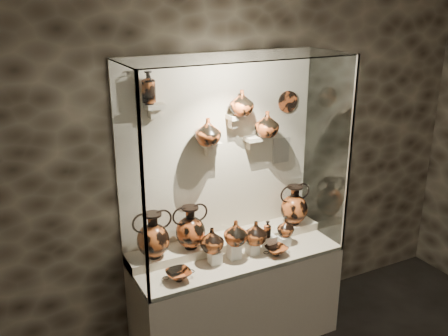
# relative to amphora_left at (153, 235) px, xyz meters

# --- Properties ---
(wall_back) EXTENTS (5.00, 0.02, 3.20)m
(wall_back) POSITION_rel_amphora_left_xyz_m (0.64, 0.18, 0.52)
(wall_back) COLOR #2E261D
(wall_back) RESTS_ON ground
(plinth) EXTENTS (1.70, 0.60, 0.80)m
(plinth) POSITION_rel_amphora_left_xyz_m (0.64, -0.14, -0.68)
(plinth) COLOR beige
(plinth) RESTS_ON floor
(front_tier) EXTENTS (1.68, 0.58, 0.03)m
(front_tier) POSITION_rel_amphora_left_xyz_m (0.64, -0.14, -0.27)
(front_tier) COLOR beige
(front_tier) RESTS_ON plinth
(rear_tier) EXTENTS (1.70, 0.25, 0.10)m
(rear_tier) POSITION_rel_amphora_left_xyz_m (0.64, 0.03, -0.23)
(rear_tier) COLOR beige
(rear_tier) RESTS_ON plinth
(back_panel) EXTENTS (1.70, 0.03, 1.60)m
(back_panel) POSITION_rel_amphora_left_xyz_m (0.64, 0.17, 0.52)
(back_panel) COLOR beige
(back_panel) RESTS_ON plinth
(glass_front) EXTENTS (1.70, 0.01, 1.60)m
(glass_front) POSITION_rel_amphora_left_xyz_m (0.64, -0.44, 0.52)
(glass_front) COLOR white
(glass_front) RESTS_ON plinth
(glass_left) EXTENTS (0.01, 0.60, 1.60)m
(glass_left) POSITION_rel_amphora_left_xyz_m (-0.20, -0.14, 0.52)
(glass_left) COLOR white
(glass_left) RESTS_ON plinth
(glass_right) EXTENTS (0.01, 0.60, 1.60)m
(glass_right) POSITION_rel_amphora_left_xyz_m (1.49, -0.14, 0.52)
(glass_right) COLOR white
(glass_right) RESTS_ON plinth
(glass_top) EXTENTS (1.70, 0.60, 0.01)m
(glass_top) POSITION_rel_amphora_left_xyz_m (0.64, -0.14, 1.31)
(glass_top) COLOR white
(glass_top) RESTS_ON back_panel
(frame_post_left) EXTENTS (0.02, 0.02, 1.60)m
(frame_post_left) POSITION_rel_amphora_left_xyz_m (-0.20, -0.43, 0.52)
(frame_post_left) COLOR gray
(frame_post_left) RESTS_ON plinth
(frame_post_right) EXTENTS (0.02, 0.02, 1.60)m
(frame_post_right) POSITION_rel_amphora_left_xyz_m (1.48, -0.43, 0.52)
(frame_post_right) COLOR gray
(frame_post_right) RESTS_ON plinth
(pedestal_a) EXTENTS (0.09, 0.09, 0.10)m
(pedestal_a) POSITION_rel_amphora_left_xyz_m (0.42, -0.19, -0.20)
(pedestal_a) COLOR silver
(pedestal_a) RESTS_ON front_tier
(pedestal_b) EXTENTS (0.09, 0.09, 0.13)m
(pedestal_b) POSITION_rel_amphora_left_xyz_m (0.59, -0.19, -0.19)
(pedestal_b) COLOR silver
(pedestal_b) RESTS_ON front_tier
(pedestal_c) EXTENTS (0.09, 0.09, 0.09)m
(pedestal_c) POSITION_rel_amphora_left_xyz_m (0.76, -0.19, -0.21)
(pedestal_c) COLOR silver
(pedestal_c) RESTS_ON front_tier
(pedestal_d) EXTENTS (0.09, 0.09, 0.12)m
(pedestal_d) POSITION_rel_amphora_left_xyz_m (0.92, -0.19, -0.19)
(pedestal_d) COLOR silver
(pedestal_d) RESTS_ON front_tier
(pedestal_e) EXTENTS (0.09, 0.09, 0.08)m
(pedestal_e) POSITION_rel_amphora_left_xyz_m (1.06, -0.19, -0.21)
(pedestal_e) COLOR silver
(pedestal_e) RESTS_ON front_tier
(bracket_ul) EXTENTS (0.14, 0.12, 0.04)m
(bracket_ul) POSITION_rel_amphora_left_xyz_m (0.09, 0.10, 0.97)
(bracket_ul) COLOR beige
(bracket_ul) RESTS_ON back_panel
(bracket_ca) EXTENTS (0.14, 0.12, 0.04)m
(bracket_ca) POSITION_rel_amphora_left_xyz_m (0.54, 0.10, 0.62)
(bracket_ca) COLOR beige
(bracket_ca) RESTS_ON back_panel
(bracket_cb) EXTENTS (0.10, 0.12, 0.04)m
(bracket_cb) POSITION_rel_amphora_left_xyz_m (0.74, 0.10, 0.82)
(bracket_cb) COLOR beige
(bracket_cb) RESTS_ON back_panel
(bracket_cc) EXTENTS (0.14, 0.12, 0.04)m
(bracket_cc) POSITION_rel_amphora_left_xyz_m (0.92, 0.10, 0.62)
(bracket_cc) COLOR beige
(bracket_cc) RESTS_ON back_panel
(amphora_left) EXTENTS (0.30, 0.30, 0.37)m
(amphora_left) POSITION_rel_amphora_left_xyz_m (0.00, 0.00, 0.00)
(amphora_left) COLOR #A74C20
(amphora_left) RESTS_ON rear_tier
(amphora_mid) EXTENTS (0.35, 0.35, 0.36)m
(amphora_mid) POSITION_rel_amphora_left_xyz_m (0.31, 0.00, -0.01)
(amphora_mid) COLOR #BA4F20
(amphora_mid) RESTS_ON rear_tier
(amphora_right) EXTENTS (0.31, 0.31, 0.35)m
(amphora_right) POSITION_rel_amphora_left_xyz_m (1.29, -0.00, -0.01)
(amphora_right) COLOR #A74C20
(amphora_right) RESTS_ON rear_tier
(jug_a) EXTENTS (0.24, 0.24, 0.20)m
(jug_a) POSITION_rel_amphora_left_xyz_m (0.41, -0.18, -0.06)
(jug_a) COLOR #A74C20
(jug_a) RESTS_ON pedestal_a
(jug_b) EXTENTS (0.24, 0.24, 0.20)m
(jug_b) POSITION_rel_amphora_left_xyz_m (0.60, -0.21, -0.02)
(jug_b) COLOR #BA4F20
(jug_b) RESTS_ON pedestal_b
(jug_c) EXTENTS (0.20, 0.20, 0.19)m
(jug_c) POSITION_rel_amphora_left_xyz_m (0.78, -0.21, -0.07)
(jug_c) COLOR #A74C20
(jug_c) RESTS_ON pedestal_c
(jug_e) EXTENTS (0.16, 0.16, 0.15)m
(jug_e) POSITION_rel_amphora_left_xyz_m (1.09, -0.18, -0.10)
(jug_e) COLOR #A74C20
(jug_e) RESTS_ON pedestal_e
(lekythos_small) EXTENTS (0.09, 0.09, 0.16)m
(lekythos_small) POSITION_rel_amphora_left_xyz_m (0.89, -0.21, -0.05)
(lekythos_small) COLOR #BA4F20
(lekythos_small) RESTS_ON pedestal_d
(kylix_left) EXTENTS (0.27, 0.24, 0.09)m
(kylix_left) POSITION_rel_amphora_left_xyz_m (0.08, -0.30, -0.21)
(kylix_left) COLOR #BA4F20
(kylix_left) RESTS_ON front_tier
(kylix_right) EXTENTS (0.24, 0.20, 0.09)m
(kylix_right) POSITION_rel_amphora_left_xyz_m (0.92, -0.31, -0.21)
(kylix_right) COLOR #A74C20
(kylix_right) RESTS_ON front_tier
(lekythos_tall) EXTENTS (0.14, 0.14, 0.27)m
(lekythos_tall) POSITION_rel_amphora_left_xyz_m (0.05, 0.09, 1.12)
(lekythos_tall) COLOR #A74C20
(lekythos_tall) RESTS_ON bracket_ul
(ovoid_vase_a) EXTENTS (0.26, 0.26, 0.21)m
(ovoid_vase_a) POSITION_rel_amphora_left_xyz_m (0.49, 0.05, 0.74)
(ovoid_vase_a) COLOR #BA4F20
(ovoid_vase_a) RESTS_ON bracket_ca
(ovoid_vase_b) EXTENTS (0.20, 0.20, 0.20)m
(ovoid_vase_b) POSITION_rel_amphora_left_xyz_m (0.78, 0.05, 0.93)
(ovoid_vase_b) COLOR #BA4F20
(ovoid_vase_b) RESTS_ON bracket_cb
(ovoid_vase_c) EXTENTS (0.24, 0.24, 0.21)m
(ovoid_vase_c) POSITION_rel_amphora_left_xyz_m (1.02, 0.05, 0.74)
(ovoid_vase_c) COLOR #BA4F20
(ovoid_vase_c) RESTS_ON bracket_cc
(wall_plate) EXTENTS (0.18, 0.02, 0.18)m
(wall_plate) POSITION_rel_amphora_left_xyz_m (1.28, 0.14, 0.88)
(wall_plate) COLOR #A44720
(wall_plate) RESTS_ON back_panel
(info_placard) EXTENTS (0.17, 0.01, 0.22)m
(info_placard) POSITION_rel_amphora_left_xyz_m (1.23, 0.15, 0.46)
(info_placard) COLOR beige
(info_placard) RESTS_ON back_panel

